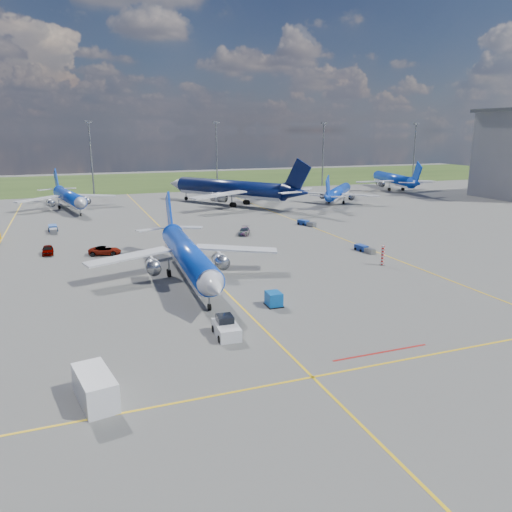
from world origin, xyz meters
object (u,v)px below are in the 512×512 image
object	(u,v)px
service_car_a	(48,250)
baggage_tug_c	(53,229)
pushback_tug	(226,328)
main_airliner	(189,280)
baggage_tug_e	(306,223)
baggage_tug_w	(364,249)
bg_jet_ne	(338,202)
bg_jet_nnw	(70,210)
service_car_b	(105,251)
uld_container	(274,299)
bg_jet_ene	(393,190)
service_van	(95,388)
bg_jet_n	(230,205)
service_car_c	(244,231)
warning_post	(383,255)

from	to	relation	value
service_car_a	baggage_tug_c	size ratio (longest dim) A/B	0.78
pushback_tug	baggage_tug_c	bearing A→B (deg)	108.55
main_airliner	baggage_tug_e	world-z (taller)	main_airliner
baggage_tug_w	bg_jet_ne	bearing A→B (deg)	58.46
bg_jet_ne	baggage_tug_e	distance (m)	37.18
bg_jet_nnw	pushback_tug	bearing A→B (deg)	-92.67
service_car_b	baggage_tug_w	distance (m)	42.99
bg_jet_nnw	uld_container	bearing A→B (deg)	-87.05
baggage_tug_e	bg_jet_ne	bearing A→B (deg)	31.69
baggage_tug_e	bg_jet_ene	bearing A→B (deg)	22.48
baggage_tug_e	service_car_b	bearing A→B (deg)	177.50
service_van	baggage_tug_e	xyz separation A→B (m)	(46.62, 58.98, -0.67)
baggage_tug_c	bg_jet_ne	bearing A→B (deg)	9.84
bg_jet_ne	service_car_a	xyz separation A→B (m)	(-75.18, -36.61, 0.74)
bg_jet_nnw	service_van	distance (m)	100.14
bg_jet_ne	baggage_tug_w	bearing A→B (deg)	105.33
service_car_b	baggage_tug_e	size ratio (longest dim) A/B	1.07
uld_container	bg_jet_ene	bearing A→B (deg)	50.48
uld_container	pushback_tug	bearing A→B (deg)	-138.55
uld_container	baggage_tug_e	bearing A→B (deg)	61.78
bg_jet_n	baggage_tug_w	size ratio (longest dim) A/B	10.97
bg_jet_ene	main_airliner	bearing A→B (deg)	53.70
bg_jet_ne	baggage_tug_c	world-z (taller)	bg_jet_ne
service_car_b	baggage_tug_w	xyz separation A→B (m)	(40.95, -13.07, -0.26)
bg_jet_ne	baggage_tug_w	xyz separation A→B (m)	(-25.44, -53.33, 0.46)
service_van	uld_container	bearing A→B (deg)	25.39
service_car_b	baggage_tug_e	bearing A→B (deg)	-61.67
service_car_c	baggage_tug_c	distance (m)	38.54
service_car_b	baggage_tug_c	size ratio (longest dim) A/B	0.93
warning_post	pushback_tug	bearing A→B (deg)	-150.26
bg_jet_ne	service_car_b	xyz separation A→B (m)	(-66.39, -40.27, 0.72)
bg_jet_n	service_car_a	world-z (taller)	bg_jet_n
service_car_a	service_car_c	bearing A→B (deg)	5.49
bg_jet_nnw	main_airliner	world-z (taller)	main_airliner
warning_post	main_airliner	bearing A→B (deg)	174.50
main_airliner	pushback_tug	world-z (taller)	main_airliner
baggage_tug_c	baggage_tug_e	world-z (taller)	baggage_tug_c
bg_jet_n	bg_jet_ne	bearing A→B (deg)	133.27
main_airliner	baggage_tug_w	world-z (taller)	main_airliner
main_airliner	service_car_b	xyz separation A→B (m)	(-9.60, 18.65, 0.72)
bg_jet_n	service_car_a	distance (m)	62.56
baggage_tug_e	baggage_tug_w	bearing A→B (deg)	-111.46
bg_jet_n	uld_container	world-z (taller)	bg_jet_n
bg_jet_ene	service_car_b	world-z (taller)	bg_jet_ene
main_airliner	baggage_tug_e	xyz separation A→B (m)	(32.81, 30.51, 0.49)
warning_post	service_car_c	world-z (taller)	warning_post
bg_jet_nnw	bg_jet_ene	size ratio (longest dim) A/B	0.90
baggage_tug_e	warning_post	bearing A→B (deg)	-114.36
baggage_tug_w	baggage_tug_c	bearing A→B (deg)	137.43
main_airliner	service_van	size ratio (longest dim) A/B	7.20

